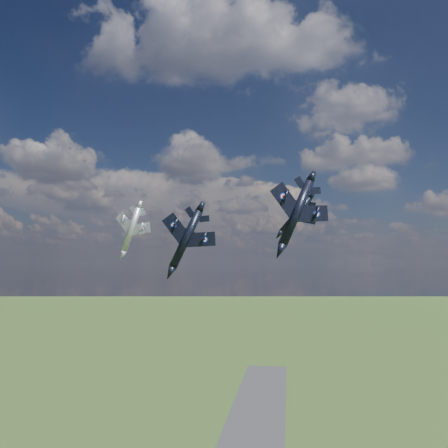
% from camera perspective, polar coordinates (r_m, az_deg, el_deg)
% --- Properties ---
extents(jet_lead_navy, '(13.88, 17.60, 7.96)m').
position_cam_1_polar(jet_lead_navy, '(82.97, -4.99, -1.96)').
color(jet_lead_navy, black).
extents(jet_right_navy, '(15.89, 18.23, 7.48)m').
position_cam_1_polar(jet_right_navy, '(68.91, 9.44, 1.48)').
color(jet_right_navy, black).
extents(jet_high_navy, '(11.61, 16.27, 9.74)m').
position_cam_1_polar(jet_high_navy, '(114.86, 9.36, 1.19)').
color(jet_high_navy, black).
extents(jet_left_silver, '(14.57, 17.54, 6.88)m').
position_cam_1_polar(jet_left_silver, '(109.39, -12.01, -0.69)').
color(jet_left_silver, '#A0A1AA').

